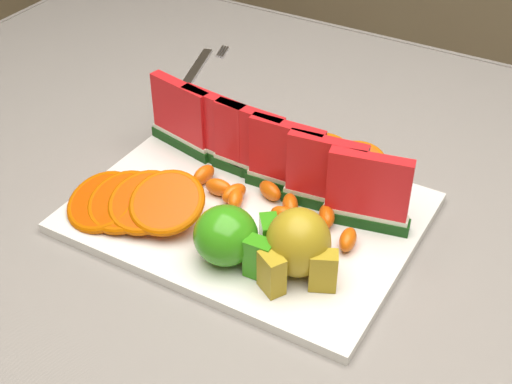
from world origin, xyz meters
TOP-DOWN VIEW (x-y plane):
  - table at (0.00, 0.00)m, footprint 1.40×0.90m
  - tablecloth at (0.00, 0.00)m, footprint 1.53×1.03m
  - platter at (-0.07, -0.05)m, footprint 0.40×0.30m
  - apple_cluster at (-0.04, -0.13)m, footprint 0.11×0.09m
  - pear_cluster at (0.03, -0.12)m, footprint 0.09×0.10m
  - fork at (-0.33, 0.23)m, footprint 0.06×0.19m
  - watermelon_row at (-0.08, 0.01)m, footprint 0.39×0.07m
  - orange_fan_front at (-0.18, -0.13)m, footprint 0.18×0.13m
  - orange_fan_back at (-0.08, 0.07)m, footprint 0.28×0.10m
  - tangerine_segments at (-0.04, -0.04)m, footprint 0.23×0.07m

SIDE VIEW (x-z plane):
  - table at x=0.00m, z-range 0.28..1.03m
  - tablecloth at x=0.00m, z-range 0.62..0.82m
  - fork at x=-0.33m, z-range 0.76..0.76m
  - platter at x=-0.07m, z-range 0.76..0.77m
  - tangerine_segments at x=-0.04m, z-range 0.77..0.79m
  - orange_fan_back at x=-0.08m, z-range 0.77..0.81m
  - orange_fan_front at x=-0.18m, z-range 0.77..0.82m
  - apple_cluster at x=-0.04m, z-range 0.77..0.84m
  - pear_cluster at x=0.03m, z-range 0.77..0.85m
  - watermelon_row at x=-0.08m, z-range 0.77..0.87m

